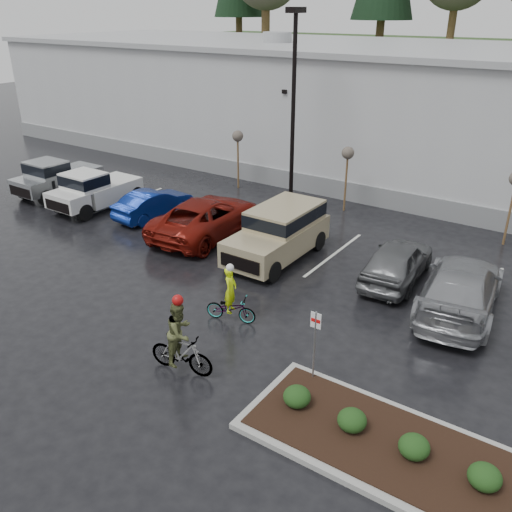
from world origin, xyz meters
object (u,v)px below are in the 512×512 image
Objects in this scene: suv_tan at (277,234)px; cyclist_hivis at (231,303)px; sapling_mid at (348,156)px; car_red at (206,217)px; sapling_west at (238,139)px; car_blue at (154,204)px; car_far_silver at (461,288)px; cyclist_olive at (181,345)px; fire_lane_sign at (315,338)px; pickup_silver at (62,175)px; pickup_white at (100,188)px; car_grey at (397,261)px; lamppost at (294,91)px.

suv_tan is 5.06m from cyclist_hivis.
sapling_mid is 7.51m from car_red.
sapling_west is at bearing -70.57° from car_red.
sapling_mid is at bearing -135.22° from car_blue.
car_red is (-3.66, -6.28, -1.89)m from sapling_mid.
cyclist_olive reaches higher than car_far_silver.
fire_lane_sign reaches higher than pickup_silver.
fire_lane_sign is 0.42× the size of pickup_white.
pickup_white reaches higher than car_blue.
car_blue is 2.01× the size of cyclist_hivis.
sapling_mid reaches higher than car_red.
pickup_silver is 1.00× the size of pickup_white.
car_red is at bearing -65.64° from sapling_west.
cyclist_olive is at bearing 173.28° from cyclist_hivis.
car_grey is (12.05, 0.23, 0.10)m from car_blue.
sapling_west is 16.87m from cyclist_olive.
fire_lane_sign is at bearing 156.06° from car_blue.
car_blue is 3.49m from car_red.
cyclist_olive reaches higher than pickup_silver.
fire_lane_sign is at bearing -47.33° from sapling_west.
sapling_west is at bearing 165.96° from lamppost.
cyclist_hivis is at bearing -54.92° from sapling_west.
fire_lane_sign reaches higher than cyclist_hivis.
lamppost is 1.54× the size of car_red.
suv_tan is 0.88× the size of car_far_silver.
cyclist_olive is at bearing -81.88° from sapling_mid.
car_grey is at bearing 178.49° from car_red.
pickup_white is at bearing -121.48° from sapling_west.
pickup_white is 10.66m from suv_tan.
pickup_silver is 1.28× the size of car_blue.
pickup_white is 15.34m from car_grey.
pickup_white is at bearing 46.99° from cyclist_olive.
suv_tan is (2.74, -5.64, -4.66)m from lamppost.
fire_lane_sign reaches higher than car_far_silver.
sapling_mid reaches higher than car_far_silver.
sapling_west reaches higher than car_blue.
pickup_white is 2.57× the size of cyclist_hivis.
car_blue is 1.69× the size of cyclist_olive.
car_grey is at bearing -27.27° from car_far_silver.
suv_tan is at bearing -2.32° from pickup_silver.
cyclist_olive reaches higher than pickup_white.
cyclist_hivis is (1.33, -4.86, -0.39)m from suv_tan.
sapling_west is 6.50m from sapling_mid.
pickup_silver is at bearing 160.57° from fire_lane_sign.
sapling_west is 12.93m from car_grey.
pickup_silver is 3.37m from pickup_white.
car_blue is at bearing 151.32° from fire_lane_sign.
car_far_silver is (7.20, -0.06, -0.19)m from suv_tan.
sapling_mid is 0.53× the size of car_red.
car_red is at bearing -102.39° from lamppost.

